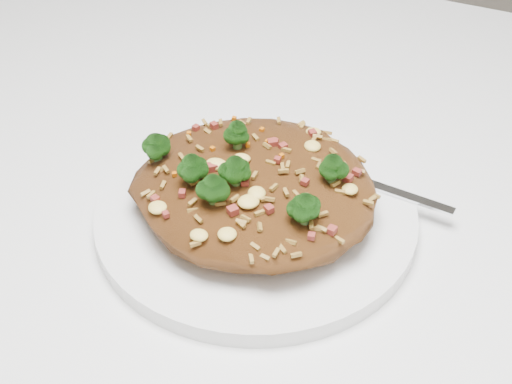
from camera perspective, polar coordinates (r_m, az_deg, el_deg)
dining_table at (r=0.66m, az=-0.46°, el=-4.67°), size 1.20×0.80×0.75m
plate at (r=0.55m, az=-0.00°, el=-1.75°), size 0.25×0.25×0.01m
fried_rice at (r=0.53m, az=-0.06°, el=1.01°), size 0.18×0.17×0.06m
fork at (r=0.57m, az=8.70°, el=0.79°), size 0.16×0.03×0.00m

